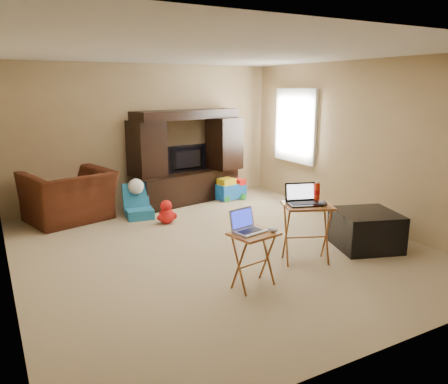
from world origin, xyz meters
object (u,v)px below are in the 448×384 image
push_toy (231,188)px  mouse_right (323,203)px  television (188,159)px  mouse_left (273,230)px  recliner (69,196)px  ottoman (366,230)px  tray_table_right (306,234)px  plush_toy (166,212)px  child_rocker (139,201)px  tray_table_left (254,260)px  laptop_right (304,195)px  water_bottle (317,192)px  entertainment_center (187,157)px  laptop_left (250,221)px

push_toy → mouse_right: size_ratio=3.86×
television → mouse_left: size_ratio=6.94×
recliner → ottoman: size_ratio=1.63×
recliner → mouse_left: 3.81m
tray_table_right → mouse_left: size_ratio=5.87×
plush_toy → tray_table_right: (0.92, -2.27, 0.17)m
television → plush_toy: size_ratio=2.24×
mouse_right → ottoman: bearing=8.3°
child_rocker → plush_toy: bearing=-53.2°
push_toy → tray_table_left: 3.78m
recliner → ottoman: 4.52m
recliner → laptop_right: bearing=109.0°
television → mouse_right: television is taller
recliner → laptop_right: laptop_right is taller
push_toy → water_bottle: 3.14m
child_rocker → water_bottle: water_bottle is taller
child_rocker → plush_toy: (0.28, -0.50, -0.09)m
recliner → tray_table_left: 3.67m
television → laptop_right: (0.02, -3.29, 0.03)m
entertainment_center → laptop_left: bearing=-116.7°
ottoman → mouse_left: (-1.76, -0.36, 0.39)m
child_rocker → laptop_right: size_ratio=1.48×
plush_toy → push_toy: (1.64, 0.84, 0.02)m
recliner → ottoman: bearing=120.0°
child_rocker → laptop_right: laptop_right is taller
push_toy → laptop_left: 3.80m
push_toy → mouse_left: 3.79m
entertainment_center → mouse_right: size_ratio=14.03×
plush_toy → water_bottle: 2.55m
television → ottoman: (1.08, -3.30, -0.57)m
mouse_left → ottoman: bearing=11.5°
push_toy → laptop_right: (-0.76, -3.10, 0.63)m
mouse_right → water_bottle: water_bottle is taller
child_rocker → tray_table_left: (0.26, -3.05, 0.02)m
television → tray_table_right: (0.06, -3.31, -0.45)m
push_toy → child_rocker: bearing=-179.5°
ottoman → tray_table_right: size_ratio=1.05×
laptop_right → water_bottle: 0.25m
mouse_left → mouse_right: 0.91m
entertainment_center → push_toy: entertainment_center is taller
entertainment_center → recliner: bearing=172.5°
mouse_left → water_bottle: 1.06m
laptop_left → mouse_right: laptop_left is taller
ottoman → laptop_right: bearing=179.4°
entertainment_center → laptop_right: entertainment_center is taller
child_rocker → mouse_left: mouse_left is taller
mouse_left → water_bottle: water_bottle is taller
laptop_right → child_rocker: bearing=131.9°
plush_toy → laptop_right: 2.51m
plush_toy → ottoman: size_ratio=0.50×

